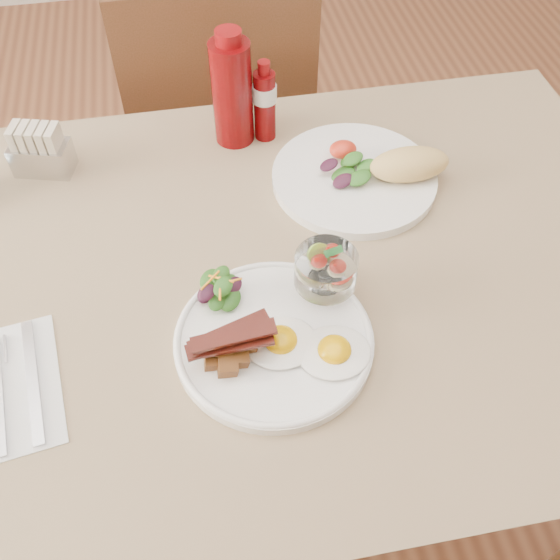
{
  "coord_description": "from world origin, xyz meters",
  "views": [
    {
      "loc": [
        -0.09,
        -0.62,
        1.49
      ],
      "look_at": [
        0.01,
        -0.08,
        0.82
      ],
      "focal_mm": 40.0,
      "sensor_mm": 36.0,
      "label": 1
    }
  ],
  "objects_px": {
    "second_plate": "(367,173)",
    "table": "(263,303)",
    "ketchup_bottle": "(232,91)",
    "chair_far": "(221,128)",
    "main_plate": "(274,341)",
    "fruit_cup": "(326,270)",
    "hot_sauce_bottle": "(265,102)",
    "sugar_caddy": "(40,152)"
  },
  "relations": [
    {
      "from": "main_plate",
      "to": "hot_sauce_bottle",
      "type": "relative_size",
      "value": 1.81
    },
    {
      "from": "chair_far",
      "to": "second_plate",
      "type": "xyz_separation_m",
      "value": [
        0.21,
        -0.5,
        0.25
      ]
    },
    {
      "from": "chair_far",
      "to": "sugar_caddy",
      "type": "bearing_deg",
      "value": -133.16
    },
    {
      "from": "fruit_cup",
      "to": "hot_sauce_bottle",
      "type": "relative_size",
      "value": 0.59
    },
    {
      "from": "table",
      "to": "sugar_caddy",
      "type": "xyz_separation_m",
      "value": [
        -0.34,
        0.3,
        0.13
      ]
    },
    {
      "from": "table",
      "to": "ketchup_bottle",
      "type": "distance_m",
      "value": 0.38
    },
    {
      "from": "table",
      "to": "main_plate",
      "type": "relative_size",
      "value": 4.75
    },
    {
      "from": "table",
      "to": "main_plate",
      "type": "bearing_deg",
      "value": -92.72
    },
    {
      "from": "second_plate",
      "to": "ketchup_bottle",
      "type": "bearing_deg",
      "value": 142.04
    },
    {
      "from": "main_plate",
      "to": "second_plate",
      "type": "distance_m",
      "value": 0.38
    },
    {
      "from": "table",
      "to": "fruit_cup",
      "type": "distance_m",
      "value": 0.19
    },
    {
      "from": "ketchup_bottle",
      "to": "hot_sauce_bottle",
      "type": "bearing_deg",
      "value": -5.12
    },
    {
      "from": "sugar_caddy",
      "to": "chair_far",
      "type": "bearing_deg",
      "value": 62.24
    },
    {
      "from": "main_plate",
      "to": "hot_sauce_bottle",
      "type": "xyz_separation_m",
      "value": [
        0.07,
        0.46,
        0.07
      ]
    },
    {
      "from": "fruit_cup",
      "to": "second_plate",
      "type": "xyz_separation_m",
      "value": [
        0.13,
        0.24,
        -0.05
      ]
    },
    {
      "from": "sugar_caddy",
      "to": "ketchup_bottle",
      "type": "bearing_deg",
      "value": 20.26
    },
    {
      "from": "second_plate",
      "to": "sugar_caddy",
      "type": "xyz_separation_m",
      "value": [
        -0.55,
        0.13,
        0.02
      ]
    },
    {
      "from": "second_plate",
      "to": "hot_sauce_bottle",
      "type": "xyz_separation_m",
      "value": [
        -0.15,
        0.16,
        0.06
      ]
    },
    {
      "from": "chair_far",
      "to": "ketchup_bottle",
      "type": "relative_size",
      "value": 4.34
    },
    {
      "from": "second_plate",
      "to": "sugar_caddy",
      "type": "bearing_deg",
      "value": 166.37
    },
    {
      "from": "hot_sauce_bottle",
      "to": "sugar_caddy",
      "type": "relative_size",
      "value": 1.39
    },
    {
      "from": "sugar_caddy",
      "to": "fruit_cup",
      "type": "bearing_deg",
      "value": -26.19
    },
    {
      "from": "hot_sauce_bottle",
      "to": "chair_far",
      "type": "bearing_deg",
      "value": 100.03
    },
    {
      "from": "table",
      "to": "second_plate",
      "type": "relative_size",
      "value": 4.32
    },
    {
      "from": "second_plate",
      "to": "table",
      "type": "bearing_deg",
      "value": -142.09
    },
    {
      "from": "table",
      "to": "second_plate",
      "type": "bearing_deg",
      "value": 37.91
    },
    {
      "from": "second_plate",
      "to": "chair_far",
      "type": "bearing_deg",
      "value": 113.15
    },
    {
      "from": "table",
      "to": "chair_far",
      "type": "xyz_separation_m",
      "value": [
        0.0,
        0.66,
        -0.14
      ]
    },
    {
      "from": "fruit_cup",
      "to": "main_plate",
      "type": "bearing_deg",
      "value": -142.75
    },
    {
      "from": "chair_far",
      "to": "second_plate",
      "type": "bearing_deg",
      "value": -66.85
    },
    {
      "from": "main_plate",
      "to": "ketchup_bottle",
      "type": "bearing_deg",
      "value": 88.8
    },
    {
      "from": "table",
      "to": "sugar_caddy",
      "type": "distance_m",
      "value": 0.47
    },
    {
      "from": "table",
      "to": "fruit_cup",
      "type": "bearing_deg",
      "value": -42.55
    },
    {
      "from": "chair_far",
      "to": "second_plate",
      "type": "height_order",
      "value": "chair_far"
    },
    {
      "from": "second_plate",
      "to": "hot_sauce_bottle",
      "type": "height_order",
      "value": "hot_sauce_bottle"
    },
    {
      "from": "chair_far",
      "to": "main_plate",
      "type": "distance_m",
      "value": 0.84
    },
    {
      "from": "hot_sauce_bottle",
      "to": "sugar_caddy",
      "type": "bearing_deg",
      "value": -176.55
    },
    {
      "from": "fruit_cup",
      "to": "ketchup_bottle",
      "type": "relative_size",
      "value": 0.42
    },
    {
      "from": "chair_far",
      "to": "hot_sauce_bottle",
      "type": "relative_size",
      "value": 6.01
    },
    {
      "from": "fruit_cup",
      "to": "ketchup_bottle",
      "type": "xyz_separation_m",
      "value": [
        -0.08,
        0.4,
        0.03
      ]
    },
    {
      "from": "main_plate",
      "to": "sugar_caddy",
      "type": "height_order",
      "value": "sugar_caddy"
    },
    {
      "from": "table",
      "to": "ketchup_bottle",
      "type": "height_order",
      "value": "ketchup_bottle"
    }
  ]
}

